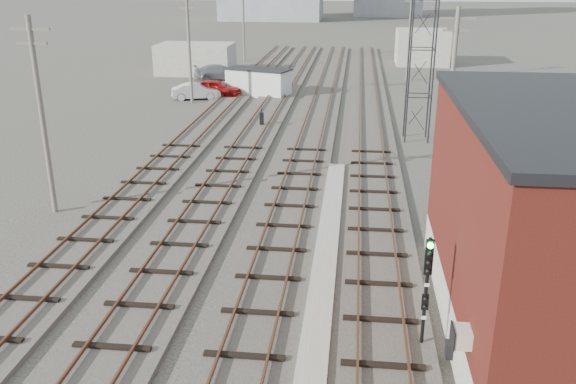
# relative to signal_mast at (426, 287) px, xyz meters

# --- Properties ---
(ground) EXTENTS (320.00, 320.00, 0.00)m
(ground) POSITION_rel_signal_mast_xyz_m (-3.70, 49.28, -2.09)
(ground) COLOR #282621
(ground) RESTS_ON ground
(track_right) EXTENTS (3.20, 90.00, 0.39)m
(track_right) POSITION_rel_signal_mast_xyz_m (-1.20, 28.28, -1.98)
(track_right) COLOR #332D28
(track_right) RESTS_ON ground
(track_mid_right) EXTENTS (3.20, 90.00, 0.39)m
(track_mid_right) POSITION_rel_signal_mast_xyz_m (-5.20, 28.28, -1.98)
(track_mid_right) COLOR #332D28
(track_mid_right) RESTS_ON ground
(track_mid_left) EXTENTS (3.20, 90.00, 0.39)m
(track_mid_left) POSITION_rel_signal_mast_xyz_m (-9.20, 28.28, -1.98)
(track_mid_left) COLOR #332D28
(track_mid_left) RESTS_ON ground
(track_left) EXTENTS (3.20, 90.00, 0.39)m
(track_left) POSITION_rel_signal_mast_xyz_m (-13.20, 28.28, -1.98)
(track_left) COLOR #332D28
(track_left) RESTS_ON ground
(platform_curb) EXTENTS (0.90, 28.00, 0.26)m
(platform_curb) POSITION_rel_signal_mast_xyz_m (-3.20, 3.28, -1.96)
(platform_curb) COLOR gray
(platform_curb) RESTS_ON ground
(brick_building) EXTENTS (6.54, 12.20, 7.22)m
(brick_building) POSITION_rel_signal_mast_xyz_m (3.80, 1.28, 1.54)
(brick_building) COLOR gray
(brick_building) RESTS_ON ground
(lattice_tower) EXTENTS (1.60, 1.60, 15.00)m
(lattice_tower) POSITION_rel_signal_mast_xyz_m (1.80, 24.28, 5.41)
(lattice_tower) COLOR black
(lattice_tower) RESTS_ON ground
(utility_pole_left_a) EXTENTS (1.80, 0.24, 9.00)m
(utility_pole_left_a) POSITION_rel_signal_mast_xyz_m (-16.20, 9.28, 2.71)
(utility_pole_left_a) COLOR #595147
(utility_pole_left_a) RESTS_ON ground
(utility_pole_left_b) EXTENTS (1.80, 0.24, 9.00)m
(utility_pole_left_b) POSITION_rel_signal_mast_xyz_m (-16.20, 34.28, 2.71)
(utility_pole_left_b) COLOR #595147
(utility_pole_left_b) RESTS_ON ground
(utility_pole_left_c) EXTENTS (1.80, 0.24, 9.00)m
(utility_pole_left_c) POSITION_rel_signal_mast_xyz_m (-16.20, 59.28, 2.71)
(utility_pole_left_c) COLOR #595147
(utility_pole_left_c) RESTS_ON ground
(utility_pole_right_a) EXTENTS (1.80, 0.24, 9.00)m
(utility_pole_right_a) POSITION_rel_signal_mast_xyz_m (2.80, 17.28, 2.71)
(utility_pole_right_a) COLOR #595147
(utility_pole_right_a) RESTS_ON ground
(utility_pole_right_b) EXTENTS (1.80, 0.24, 9.00)m
(utility_pole_right_b) POSITION_rel_signal_mast_xyz_m (2.80, 47.28, 2.71)
(utility_pole_right_b) COLOR #595147
(utility_pole_right_b) RESTS_ON ground
(shed_left) EXTENTS (8.00, 5.00, 3.20)m
(shed_left) POSITION_rel_signal_mast_xyz_m (-19.70, 49.28, -0.49)
(shed_left) COLOR gray
(shed_left) RESTS_ON ground
(shed_right) EXTENTS (6.00, 6.00, 4.00)m
(shed_right) POSITION_rel_signal_mast_xyz_m (5.30, 59.28, -0.09)
(shed_right) COLOR gray
(shed_right) RESTS_ON ground
(signal_mast) EXTENTS (0.40, 0.40, 3.65)m
(signal_mast) POSITION_rel_signal_mast_xyz_m (0.00, 0.00, 0.00)
(signal_mast) COLOR gray
(signal_mast) RESTS_ON ground
(switch_stand) EXTENTS (0.37, 0.37, 1.28)m
(switch_stand) POSITION_rel_signal_mast_xyz_m (-8.98, 26.53, -1.49)
(switch_stand) COLOR black
(switch_stand) RESTS_ON ground
(site_trailer) EXTENTS (6.24, 4.20, 2.42)m
(site_trailer) POSITION_rel_signal_mast_xyz_m (-11.05, 38.09, -0.87)
(site_trailer) COLOR silver
(site_trailer) RESTS_ON ground
(car_red) EXTENTS (4.64, 2.06, 1.55)m
(car_red) POSITION_rel_signal_mast_xyz_m (-14.76, 37.05, -1.31)
(car_red) COLOR maroon
(car_red) RESTS_ON ground
(car_silver) EXTENTS (4.49, 2.58, 1.40)m
(car_silver) POSITION_rel_signal_mast_xyz_m (-16.22, 35.81, -1.39)
(car_silver) COLOR #AFB3B7
(car_silver) RESTS_ON ground
(car_grey) EXTENTS (5.64, 3.88, 1.52)m
(car_grey) POSITION_rel_signal_mast_xyz_m (-16.38, 45.96, -1.33)
(car_grey) COLOR gray
(car_grey) RESTS_ON ground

